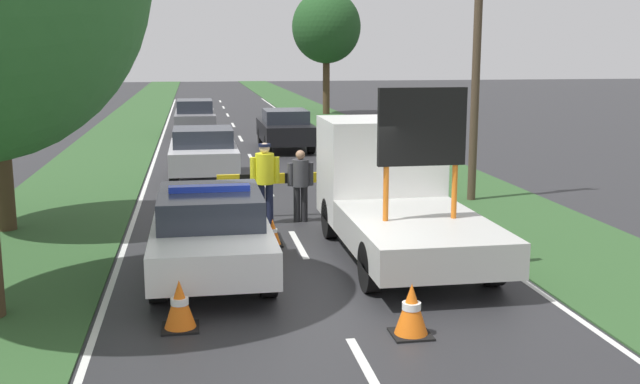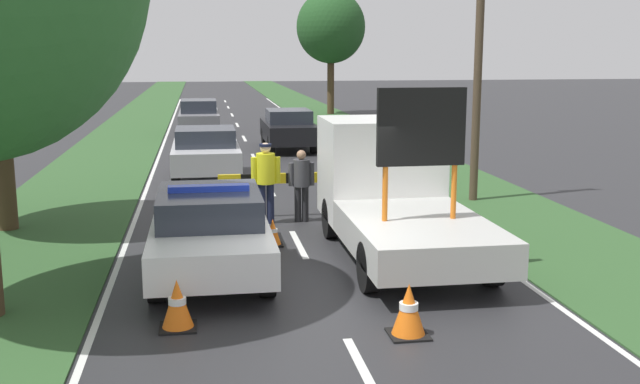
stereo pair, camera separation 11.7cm
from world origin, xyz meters
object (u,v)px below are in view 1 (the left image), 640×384
Objects in this scene: police_officer at (265,176)px; queued_car_sedan_silver at (203,152)px; police_car at (210,229)px; traffic_cone_lane_edge at (208,196)px; pedestrian_civilian at (301,180)px; traffic_cone_near_police at (180,305)px; work_truck at (392,189)px; queued_car_suv_grey at (195,116)px; road_barrier at (285,181)px; traffic_cone_near_truck at (411,310)px; traffic_cone_centre_front at (273,233)px; utility_pole at (476,58)px; roadside_tree_near_left at (326,27)px; traffic_cone_behind_barrier at (363,203)px; queued_car_sedan_black at (285,129)px.

queued_car_sedan_silver is (-1.23, 5.83, -0.25)m from police_officer.
traffic_cone_lane_edge is at bearing 85.41° from police_car.
traffic_cone_lane_edge is at bearing 167.18° from pedestrian_civilian.
traffic_cone_lane_edge is at bearing 86.17° from traffic_cone_near_police.
work_truck reaches higher than queued_car_suv_grey.
road_barrier is 7.00m from traffic_cone_near_police.
queued_car_suv_grey is (-3.58, 20.50, -0.34)m from work_truck.
traffic_cone_centre_front is at bearing 105.06° from traffic_cone_near_truck.
utility_pole is at bearing 47.54° from traffic_cone_near_police.
work_truck is 3.12× the size of police_officer.
traffic_cone_lane_edge is at bearing -106.12° from roadside_tree_near_left.
pedestrian_civilian is at bearing 109.15° from queued_car_sedan_silver.
traffic_cone_behind_barrier is (1.49, 0.45, -0.66)m from pedestrian_civilian.
road_barrier reaches higher than traffic_cone_near_truck.
traffic_cone_near_police is (-2.50, -6.09, -0.59)m from pedestrian_civilian.
traffic_cone_centre_front is (-0.04, -1.89, -0.79)m from police_officer.
queued_car_suv_grey reaches higher than queued_car_sedan_black.
pedestrian_civilian reaches higher than traffic_cone_centre_front.
police_car is 0.69× the size of roadside_tree_near_left.
traffic_cone_behind_barrier is 6.39m from queued_car_sedan_silver.
work_truck is 3.26m from police_officer.
police_car is at bearing 78.57° from queued_car_sedan_black.
road_barrier is (-1.66, 3.03, -0.31)m from work_truck.
police_car is 2.70m from traffic_cone_near_police.
traffic_cone_near_police is at bearing -104.48° from police_car.
traffic_cone_near_truck is 7.35m from traffic_cone_behind_barrier.
work_truck is at bearing -127.54° from utility_pole.
utility_pole is (6.49, -0.21, 3.22)m from traffic_cone_lane_edge.
utility_pole reaches higher than pedestrian_civilian.
queued_car_suv_grey reaches higher than police_car.
traffic_cone_near_police is 7.90m from traffic_cone_lane_edge.
traffic_cone_near_truck reaches higher than traffic_cone_centre_front.
utility_pole is at bearing -91.92° from roadside_tree_near_left.
traffic_cone_centre_front is at bearing -11.32° from work_truck.
work_truck is at bearing 112.25° from queued_car_sedan_silver.
traffic_cone_near_truck reaches higher than traffic_cone_lane_edge.
traffic_cone_near_truck reaches higher than traffic_cone_near_police.
queued_car_sedan_silver reaches higher than traffic_cone_lane_edge.
traffic_cone_near_police reaches higher than traffic_cone_lane_edge.
police_car is 1.62× the size of road_barrier.
traffic_cone_near_police is at bearing 87.60° from queued_car_sedan_silver.
pedestrian_civilian is at bearing 94.14° from traffic_cone_near_truck.
traffic_cone_behind_barrier is 3.71m from traffic_cone_lane_edge.
work_truck is 8.94m from queued_car_sedan_silver.
traffic_cone_lane_edge is (-3.46, 1.34, 0.03)m from traffic_cone_behind_barrier.
traffic_cone_centre_front is 5.05m from traffic_cone_near_truck.
queued_car_suv_grey is (-3.33, 5.85, 0.01)m from queued_car_sedan_black.
utility_pole is (6.54, 5.05, 2.76)m from police_car.
police_officer is 2.05m from traffic_cone_centre_front.
roadside_tree_near_left is (4.88, 34.07, 4.62)m from traffic_cone_near_truck.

